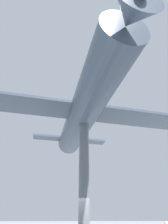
% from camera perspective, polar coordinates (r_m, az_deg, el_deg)
% --- Properties ---
extents(support_pylon_central, '(0.57, 0.57, 6.64)m').
position_cam_1_polar(support_pylon_central, '(10.08, 0.00, -21.70)').
color(support_pylon_central, slate).
rests_on(support_pylon_central, ground_plane).
extents(suspended_airplane, '(20.77, 14.15, 3.47)m').
position_cam_1_polar(suspended_airplane, '(11.37, 0.22, 0.50)').
color(suspended_airplane, '#4C5666').
rests_on(suspended_airplane, support_pylon_central).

